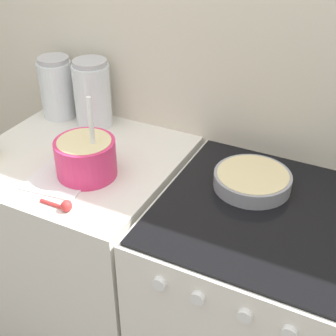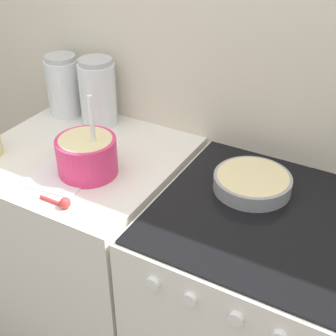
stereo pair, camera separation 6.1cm
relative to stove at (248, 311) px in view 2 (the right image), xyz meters
The scene contains 9 objects.
wall_back 0.90m from the stove, 133.37° to the left, with size 4.45×0.05×2.40m.
countertop_cabinet 0.71m from the stove, behind, with size 0.72×0.68×0.91m.
stove is the anchor object (origin of this frame).
mixing_bowl 0.80m from the stove, behind, with size 0.21×0.21×0.30m.
baking_pan 0.50m from the stove, 124.78° to the left, with size 0.25×0.25×0.05m.
storage_jar_left 1.14m from the stove, 165.64° to the left, with size 0.14×0.14×0.25m.
storage_jar_middle 1.00m from the stove, 162.59° to the left, with size 0.15×0.15×0.27m.
recipe_page 0.82m from the stove, 168.20° to the right, with size 0.22×0.24×0.01m.
measuring_spoon 0.77m from the stove, 153.38° to the right, with size 0.12×0.04×0.04m.
Camera 2 is at (0.65, -0.79, 1.80)m, focal length 50.00 mm.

